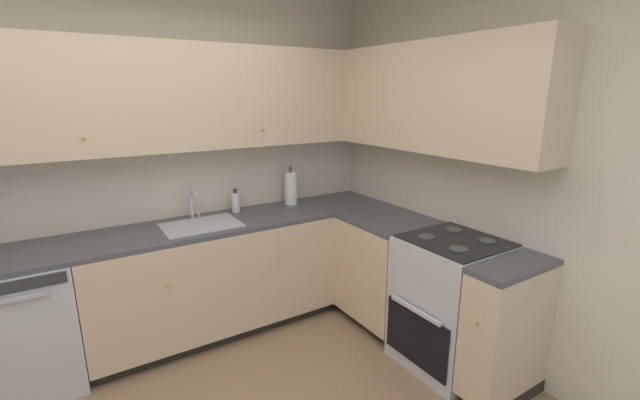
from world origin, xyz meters
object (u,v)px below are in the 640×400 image
(oven_range, at_px, (451,302))
(paper_towel_roll, at_px, (291,188))
(soap_bottle, at_px, (236,202))
(dishwasher, at_px, (24,325))

(oven_range, xyz_separation_m, paper_towel_roll, (-0.47, 1.44, 0.60))
(soap_bottle, height_order, paper_towel_roll, paper_towel_roll)
(paper_towel_roll, bearing_deg, dishwasher, -175.49)
(soap_bottle, bearing_deg, dishwasher, -173.25)
(dishwasher, distance_m, soap_bottle, 1.64)
(dishwasher, bearing_deg, paper_towel_roll, 4.51)
(soap_bottle, bearing_deg, paper_towel_roll, -2.24)
(oven_range, bearing_deg, paper_towel_roll, 108.18)
(oven_range, bearing_deg, soap_bottle, 123.96)
(dishwasher, bearing_deg, soap_bottle, 6.75)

